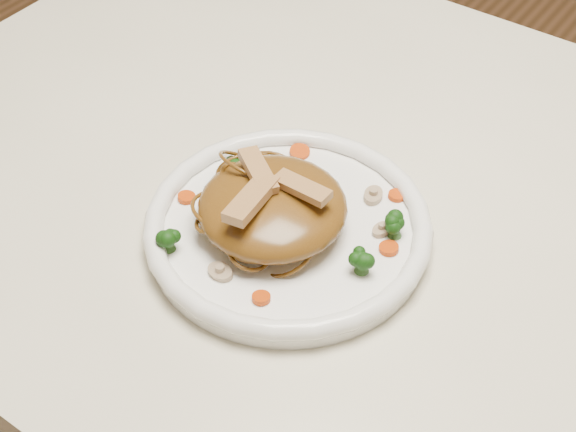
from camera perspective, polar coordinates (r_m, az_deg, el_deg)
The scene contains 19 objects.
table at distance 0.93m, azimuth 6.29°, elevation -3.54°, with size 1.20×0.80×0.75m.
plate at distance 0.82m, azimuth 0.00°, elevation -1.09°, with size 0.28×0.28×0.02m, color white.
noodle_mound at distance 0.79m, azimuth -1.07°, elevation 0.63°, with size 0.14×0.14×0.05m, color brown.
chicken_a at distance 0.77m, azimuth 0.97°, elevation 1.96°, with size 0.06×0.02×0.01m, color tan.
chicken_b at distance 0.79m, azimuth -2.07°, elevation 3.13°, with size 0.06×0.02×0.01m, color tan.
chicken_c at distance 0.76m, azimuth -2.53°, elevation 1.19°, with size 0.07×0.02×0.01m, color tan.
broccoli_0 at distance 0.80m, azimuth 7.44°, elevation -0.65°, with size 0.02×0.02×0.03m, color #12430E, non-canonical shape.
broccoli_1 at distance 0.85m, azimuth -3.80°, elevation 3.37°, with size 0.03×0.03×0.03m, color #12430E, non-canonical shape.
broccoli_2 at distance 0.79m, azimuth -8.32°, elevation -1.45°, with size 0.03×0.03×0.03m, color #12430E, non-canonical shape.
broccoli_3 at distance 0.76m, azimuth 5.15°, elevation -3.06°, with size 0.03×0.03×0.03m, color #12430E, non-canonical shape.
carrot_0 at distance 0.85m, azimuth 7.48°, elevation 1.41°, with size 0.02×0.02×0.01m, color #BB3206.
carrot_1 at distance 0.84m, azimuth -7.00°, elevation 1.28°, with size 0.02×0.02×0.01m, color #BB3206.
carrot_2 at distance 0.79m, azimuth 6.95°, elevation -2.22°, with size 0.02×0.02×0.01m, color #BB3206.
carrot_3 at distance 0.89m, azimuth 0.81°, elevation 4.43°, with size 0.02×0.02×0.01m, color #BB3206.
carrot_4 at distance 0.75m, azimuth -1.86°, elevation -5.64°, with size 0.02×0.02×0.01m, color #BB3206.
mushroom_0 at distance 0.77m, azimuth -4.68°, elevation -3.86°, with size 0.03×0.03×0.01m, color #C4B493.
mushroom_1 at distance 0.81m, azimuth 6.46°, elevation -0.95°, with size 0.02×0.02×0.01m, color #C4B493.
mushroom_2 at distance 0.87m, azimuth -3.39°, elevation 3.08°, with size 0.02×0.02×0.01m, color #C4B493.
mushroom_3 at distance 0.84m, azimuth 5.88°, elevation 1.42°, with size 0.03×0.03×0.01m, color #C4B493.
Camera 1 is at (0.27, -0.56, 1.35)m, focal length 51.64 mm.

